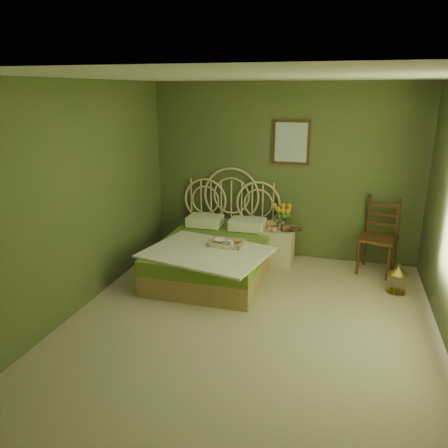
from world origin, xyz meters
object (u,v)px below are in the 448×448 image
(chair, at_px, (378,231))
(bed, at_px, (214,253))
(birdcage, at_px, (397,280))
(nightstand, at_px, (278,240))

(chair, bearing_deg, bed, -146.84)
(birdcage, bearing_deg, chair, 108.43)
(bed, height_order, chair, bed)
(nightstand, bearing_deg, birdcage, -21.06)
(nightstand, bearing_deg, chair, 2.83)
(chair, xyz_separation_m, birdcage, (0.23, -0.70, -0.42))
(nightstand, height_order, birdcage, nightstand)
(nightstand, xyz_separation_m, chair, (1.40, 0.07, 0.24))
(bed, xyz_separation_m, chair, (2.19, 0.71, 0.29))
(nightstand, distance_m, birdcage, 1.75)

